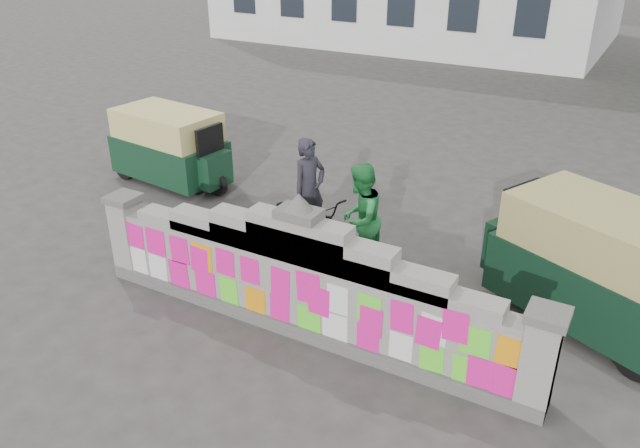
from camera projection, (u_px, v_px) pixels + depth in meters
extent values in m
plane|color=#383533|center=(301.00, 330.00, 8.37)|extent=(100.00, 100.00, 0.00)
cube|color=#4C4C49|center=(301.00, 324.00, 8.32)|extent=(6.40, 0.42, 0.20)
cube|color=gray|center=(300.00, 293.00, 8.10)|extent=(6.40, 0.32, 1.00)
cube|color=gray|center=(300.00, 254.00, 7.85)|extent=(5.20, 0.32, 0.14)
cube|color=gray|center=(300.00, 250.00, 7.81)|extent=(4.00, 0.32, 0.28)
cube|color=gray|center=(299.00, 244.00, 7.78)|extent=(2.60, 0.32, 0.44)
cube|color=gray|center=(299.00, 239.00, 7.75)|extent=(1.40, 0.32, 0.58)
cube|color=#4C4C49|center=(299.00, 214.00, 7.59)|extent=(0.55, 0.36, 0.12)
cone|color=#4C4C49|center=(299.00, 202.00, 7.52)|extent=(0.36, 0.36, 0.22)
cube|color=gray|center=(129.00, 238.00, 9.42)|extent=(0.36, 0.40, 1.24)
cube|color=#4C4C49|center=(123.00, 198.00, 9.13)|extent=(0.44, 0.44, 0.10)
cube|color=gray|center=(538.00, 366.00, 6.76)|extent=(0.36, 0.40, 1.24)
cube|color=#4C4C49|center=(548.00, 315.00, 6.47)|extent=(0.44, 0.44, 0.10)
imported|color=black|center=(310.00, 222.00, 10.18)|extent=(2.00, 1.25, 0.99)
imported|color=#23212A|center=(309.00, 203.00, 10.03)|extent=(0.58, 0.71, 1.68)
imported|color=#258B3E|center=(360.00, 219.00, 9.42)|extent=(0.69, 0.87, 1.76)
cube|color=#10321E|center=(170.00, 156.00, 12.86)|extent=(2.44, 1.51, 0.77)
cube|color=#D3C370|center=(167.00, 125.00, 12.56)|extent=(2.24, 1.44, 0.58)
cube|color=#10321E|center=(212.00, 169.00, 12.22)|extent=(0.56, 0.72, 0.67)
cube|color=black|center=(210.00, 141.00, 11.97)|extent=(0.15, 0.68, 0.58)
cylinder|color=black|center=(217.00, 184.00, 12.30)|extent=(0.49, 0.17, 0.48)
cylinder|color=black|center=(124.00, 168.00, 13.06)|extent=(0.49, 0.17, 0.48)
cylinder|color=black|center=(163.00, 154.00, 13.83)|extent=(0.49, 0.17, 0.48)
cube|color=black|center=(597.00, 284.00, 8.29)|extent=(2.97, 2.38, 0.87)
cube|color=tan|center=(609.00, 233.00, 7.95)|extent=(2.74, 2.24, 0.65)
cube|color=black|center=(514.00, 245.00, 9.28)|extent=(0.81, 0.92, 0.76)
cube|color=black|center=(520.00, 205.00, 8.99)|extent=(0.40, 0.73, 0.65)
cylinder|color=black|center=(505.00, 261.00, 9.50)|extent=(0.55, 0.35, 0.54)
cylinder|color=black|center=(637.00, 359.00, 7.41)|extent=(0.55, 0.35, 0.54)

